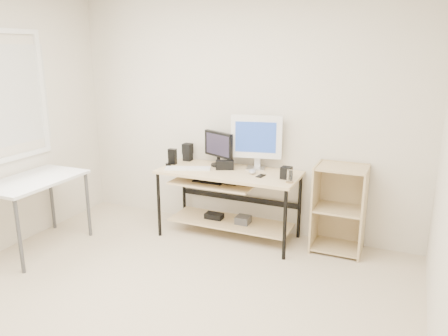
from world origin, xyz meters
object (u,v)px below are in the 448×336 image
object	(u,v)px
side_table	(34,186)
audio_controller	(172,156)
desk	(227,190)
shelf_unit	(340,208)
white_imac	(256,138)
black_monitor	(218,146)

from	to	relation	value
side_table	audio_controller	bearing A→B (deg)	47.35
audio_controller	desk	bearing A→B (deg)	-1.34
shelf_unit	white_imac	distance (m)	1.12
audio_controller	white_imac	bearing A→B (deg)	10.58
shelf_unit	desk	bearing A→B (deg)	-172.23
desk	audio_controller	xyz separation A→B (m)	(-0.67, 0.01, 0.30)
shelf_unit	audio_controller	bearing A→B (deg)	-175.29
shelf_unit	black_monitor	size ratio (longest dim) A/B	2.26
side_table	audio_controller	size ratio (longest dim) A/B	5.66
black_monitor	side_table	bearing A→B (deg)	-116.46
side_table	shelf_unit	world-z (taller)	shelf_unit
shelf_unit	black_monitor	world-z (taller)	black_monitor
black_monitor	white_imac	size ratio (longest dim) A/B	0.68
desk	black_monitor	xyz separation A→B (m)	(-0.17, 0.15, 0.43)
desk	shelf_unit	world-z (taller)	shelf_unit
white_imac	audio_controller	world-z (taller)	white_imac
shelf_unit	black_monitor	distance (m)	1.44
desk	shelf_unit	distance (m)	1.19
side_table	white_imac	xyz separation A→B (m)	(1.91, 1.25, 0.42)
side_table	black_monitor	world-z (taller)	black_monitor
side_table	black_monitor	size ratio (longest dim) A/B	2.52
audio_controller	side_table	bearing A→B (deg)	-133.28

